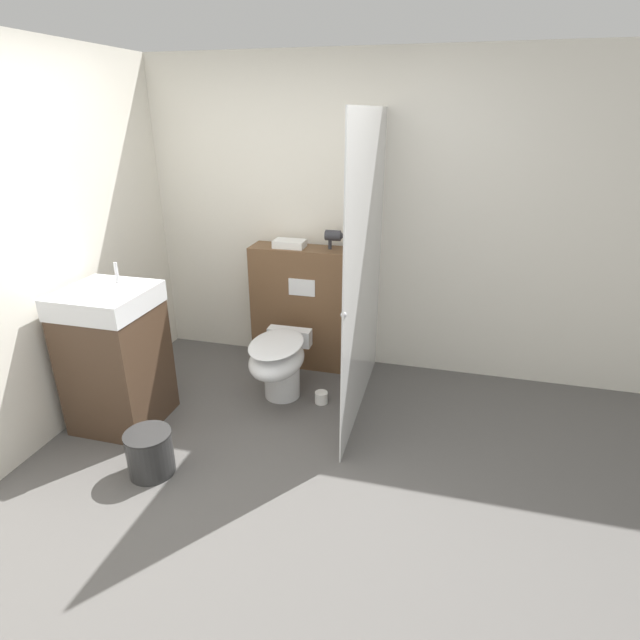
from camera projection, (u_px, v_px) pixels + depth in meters
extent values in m
plane|color=#565451|center=(245.00, 499.00, 2.89)|extent=(12.00, 12.00, 0.00)
cube|color=silver|center=(326.00, 219.00, 4.10)|extent=(8.00, 0.06, 2.50)
cube|color=brown|center=(307.00, 308.00, 4.24)|extent=(0.93, 0.27, 1.05)
cube|color=white|center=(302.00, 288.00, 4.03)|extent=(0.22, 0.01, 0.14)
cube|color=silver|center=(365.00, 273.00, 3.41)|extent=(0.01, 1.43, 2.10)
sphere|color=#B2B2B7|center=(344.00, 315.00, 2.82)|extent=(0.04, 0.04, 0.04)
cylinder|color=white|center=(282.00, 376.00, 3.87)|extent=(0.28, 0.28, 0.34)
ellipsoid|color=white|center=(277.00, 359.00, 3.70)|extent=(0.39, 0.58, 0.23)
ellipsoid|color=white|center=(276.00, 344.00, 3.66)|extent=(0.38, 0.57, 0.02)
cube|color=white|center=(290.00, 337.00, 3.96)|extent=(0.35, 0.10, 0.14)
cube|color=#473323|center=(118.00, 367.00, 3.46)|extent=(0.55, 0.56, 0.85)
cube|color=white|center=(106.00, 300.00, 3.27)|extent=(0.56, 0.57, 0.14)
cylinder|color=silver|center=(117.00, 273.00, 3.35)|extent=(0.02, 0.02, 0.14)
cylinder|color=#2D2D33|center=(333.00, 235.00, 3.96)|extent=(0.12, 0.08, 0.08)
cone|color=#2D2D33|center=(342.00, 236.00, 3.94)|extent=(0.03, 0.07, 0.07)
cylinder|color=#2D2D33|center=(330.00, 243.00, 3.99)|extent=(0.03, 0.03, 0.10)
cube|color=white|center=(290.00, 244.00, 4.04)|extent=(0.25, 0.16, 0.06)
cylinder|color=white|center=(321.00, 397.00, 3.82)|extent=(0.10, 0.10, 0.09)
cylinder|color=#2D2D2D|center=(150.00, 454.00, 3.05)|extent=(0.28, 0.28, 0.27)
cylinder|color=#2D2D2D|center=(147.00, 434.00, 2.99)|extent=(0.28, 0.28, 0.01)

